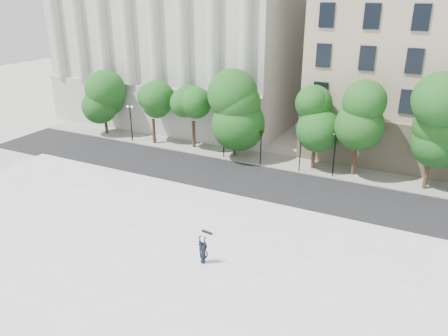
{
  "coord_description": "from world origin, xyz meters",
  "views": [
    {
      "loc": [
        14.48,
        -16.04,
        16.29
      ],
      "look_at": [
        1.44,
        10.0,
        4.51
      ],
      "focal_mm": 35.0,
      "sensor_mm": 36.0,
      "label": 1
    }
  ],
  "objects_px": {
    "traffic_light_east": "(301,135)",
    "person_lying": "(203,259)",
    "traffic_light_west": "(261,131)",
    "skateboard": "(207,232)"
  },
  "relations": [
    {
      "from": "person_lying",
      "to": "skateboard",
      "type": "distance_m",
      "value": 3.68
    },
    {
      "from": "traffic_light_east",
      "to": "person_lying",
      "type": "xyz_separation_m",
      "value": [
        -0.52,
        -18.15,
        -3.05
      ]
    },
    {
      "from": "traffic_light_west",
      "to": "skateboard",
      "type": "distance_m",
      "value": 15.29
    },
    {
      "from": "traffic_light_east",
      "to": "person_lying",
      "type": "bearing_deg",
      "value": -91.66
    },
    {
      "from": "traffic_light_west",
      "to": "person_lying",
      "type": "height_order",
      "value": "traffic_light_west"
    },
    {
      "from": "person_lying",
      "to": "skateboard",
      "type": "height_order",
      "value": "person_lying"
    },
    {
      "from": "person_lying",
      "to": "skateboard",
      "type": "relative_size",
      "value": 2.17
    },
    {
      "from": "traffic_light_east",
      "to": "skateboard",
      "type": "relative_size",
      "value": 4.92
    },
    {
      "from": "traffic_light_east",
      "to": "traffic_light_west",
      "type": "bearing_deg",
      "value": 180.0
    },
    {
      "from": "traffic_light_west",
      "to": "traffic_light_east",
      "type": "distance_m",
      "value": 4.06
    }
  ]
}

